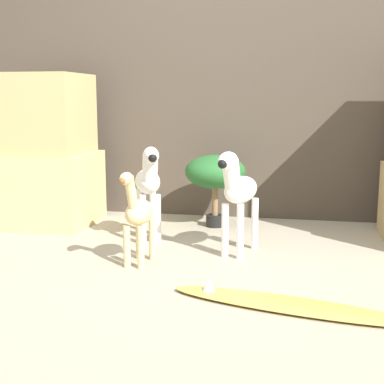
{
  "coord_description": "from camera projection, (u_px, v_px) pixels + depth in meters",
  "views": [
    {
      "loc": [
        0.46,
        -2.62,
        0.94
      ],
      "look_at": [
        -0.19,
        0.65,
        0.35
      ],
      "focal_mm": 50.0,
      "sensor_mm": 36.0,
      "label": 1
    }
  ],
  "objects": [
    {
      "name": "ground_plane",
      "position": [
        204.0,
        280.0,
        2.78
      ],
      "size": [
        14.0,
        14.0,
        0.0
      ],
      "primitive_type": "plane",
      "color": "#9E937F"
    },
    {
      "name": "wall_back",
      "position": [
        240.0,
        77.0,
        4.12
      ],
      "size": [
        6.4,
        0.08,
        2.2
      ],
      "color": "#473D33",
      "rests_on": "ground_plane"
    },
    {
      "name": "rock_pillar_left",
      "position": [
        44.0,
        155.0,
        3.95
      ],
      "size": [
        0.71,
        0.64,
        1.11
      ],
      "color": "#D1B775",
      "rests_on": "ground_plane"
    },
    {
      "name": "zebra_right",
      "position": [
        238.0,
        190.0,
        3.18
      ],
      "size": [
        0.25,
        0.48,
        0.64
      ],
      "color": "white",
      "rests_on": "ground_plane"
    },
    {
      "name": "zebra_left",
      "position": [
        148.0,
        182.0,
        3.49
      ],
      "size": [
        0.3,
        0.48,
        0.64
      ],
      "color": "white",
      "rests_on": "ground_plane"
    },
    {
      "name": "giraffe_figurine",
      "position": [
        138.0,
        215.0,
        3.0
      ],
      "size": [
        0.17,
        0.36,
        0.55
      ],
      "color": "#E0C184",
      "rests_on": "ground_plane"
    },
    {
      "name": "potted_palm_front",
      "position": [
        215.0,
        173.0,
        3.89
      ],
      "size": [
        0.44,
        0.44,
        0.53
      ],
      "color": "black",
      "rests_on": "ground_plane"
    },
    {
      "name": "surfboard",
      "position": [
        290.0,
        305.0,
        2.41
      ],
      "size": [
        1.17,
        0.44,
        0.08
      ],
      "color": "gold",
      "rests_on": "ground_plane"
    }
  ]
}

